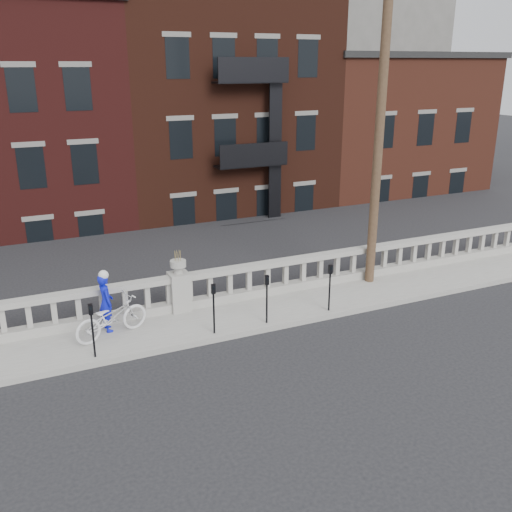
# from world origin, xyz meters

# --- Properties ---
(ground) EXTENTS (120.00, 120.00, 0.00)m
(ground) POSITION_xyz_m (0.00, 0.00, 0.00)
(ground) COLOR black
(ground) RESTS_ON ground
(sidewalk) EXTENTS (32.00, 2.20, 0.15)m
(sidewalk) POSITION_xyz_m (0.00, 3.00, 0.07)
(sidewalk) COLOR gray
(sidewalk) RESTS_ON ground
(balustrade) EXTENTS (28.00, 0.34, 1.03)m
(balustrade) POSITION_xyz_m (0.00, 3.95, 0.64)
(balustrade) COLOR gray
(balustrade) RESTS_ON sidewalk
(planter_pedestal) EXTENTS (0.55, 0.55, 1.76)m
(planter_pedestal) POSITION_xyz_m (0.00, 3.95, 0.83)
(planter_pedestal) COLOR gray
(planter_pedestal) RESTS_ON sidewalk
(lower_level) EXTENTS (80.00, 44.00, 20.80)m
(lower_level) POSITION_xyz_m (0.56, 23.04, 2.63)
(lower_level) COLOR #605E59
(lower_level) RESTS_ON ground
(utility_pole) EXTENTS (1.60, 0.28, 10.00)m
(utility_pole) POSITION_xyz_m (6.20, 3.60, 5.24)
(utility_pole) COLOR #422D1E
(utility_pole) RESTS_ON sidewalk
(parking_meter_b) EXTENTS (0.10, 0.09, 1.36)m
(parking_meter_b) POSITION_xyz_m (-2.66, 2.15, 1.00)
(parking_meter_b) COLOR black
(parking_meter_b) RESTS_ON sidewalk
(parking_meter_c) EXTENTS (0.10, 0.09, 1.36)m
(parking_meter_c) POSITION_xyz_m (0.36, 2.15, 1.00)
(parking_meter_c) COLOR black
(parking_meter_c) RESTS_ON sidewalk
(parking_meter_d) EXTENTS (0.10, 0.09, 1.36)m
(parking_meter_d) POSITION_xyz_m (1.86, 2.15, 1.00)
(parking_meter_d) COLOR black
(parking_meter_d) RESTS_ON sidewalk
(parking_meter_e) EXTENTS (0.10, 0.09, 1.36)m
(parking_meter_e) POSITION_xyz_m (3.80, 2.15, 1.00)
(parking_meter_e) COLOR black
(parking_meter_e) RESTS_ON sidewalk
(bicycle) EXTENTS (2.11, 1.30, 1.04)m
(bicycle) POSITION_xyz_m (-2.06, 3.08, 0.67)
(bicycle) COLOR silver
(bicycle) RESTS_ON sidewalk
(cyclist) EXTENTS (0.42, 0.60, 1.55)m
(cyclist) POSITION_xyz_m (-2.10, 3.48, 0.92)
(cyclist) COLOR #0C14BF
(cyclist) RESTS_ON sidewalk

